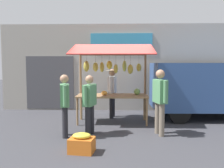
% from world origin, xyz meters
% --- Properties ---
extents(ground_plane, '(40.00, 40.00, 0.00)m').
position_xyz_m(ground_plane, '(0.00, 0.00, 0.00)').
color(ground_plane, '#38383D').
extents(street_backdrop, '(9.00, 0.30, 3.40)m').
position_xyz_m(street_backdrop, '(0.05, -2.20, 1.70)').
color(street_backdrop, '#9E998E').
rests_on(street_backdrop, ground).
extents(market_stall, '(2.50, 1.46, 2.50)m').
position_xyz_m(market_stall, '(-0.01, -0.06, 1.56)').
color(market_stall, olive).
rests_on(market_stall, ground).
extents(vendor_with_sunhat, '(0.43, 0.70, 1.67)m').
position_xyz_m(vendor_with_sunhat, '(0.03, -0.75, 0.99)').
color(vendor_with_sunhat, '#232328').
rests_on(vendor_with_sunhat, ground).
extents(shopper_in_striped_shirt, '(0.33, 0.67, 1.59)m').
position_xyz_m(shopper_in_striped_shirt, '(1.16, 1.53, 0.91)').
color(shopper_in_striped_shirt, '#232328').
rests_on(shopper_in_striped_shirt, ground).
extents(shopper_with_ponytail, '(0.34, 0.70, 1.71)m').
position_xyz_m(shopper_with_ponytail, '(-1.28, 1.29, 1.00)').
color(shopper_with_ponytail, '#726656').
rests_on(shopper_with_ponytail, ground).
extents(shopper_in_grey_tee, '(0.33, 0.66, 1.56)m').
position_xyz_m(shopper_in_grey_tee, '(0.54, 1.35, 0.89)').
color(shopper_in_grey_tee, '#232328').
rests_on(shopper_in_grey_tee, ground).
extents(parked_van, '(4.44, 1.94, 1.88)m').
position_xyz_m(parked_van, '(-3.41, -0.81, 1.12)').
color(parked_van, '#2D4C84').
rests_on(parked_van, ground).
extents(produce_crate_near, '(0.56, 0.46, 0.42)m').
position_xyz_m(produce_crate_near, '(0.55, 2.65, 0.19)').
color(produce_crate_near, '#D1661E').
rests_on(produce_crate_near, ground).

